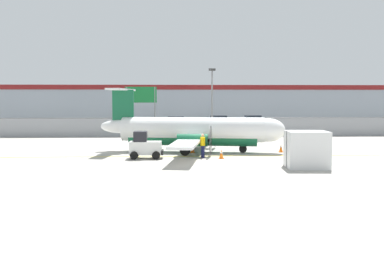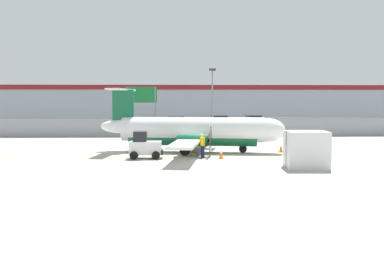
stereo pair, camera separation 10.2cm
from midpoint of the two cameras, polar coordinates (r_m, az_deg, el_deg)
name	(u,v)px [view 2 (the right image)]	position (r m, az deg, el deg)	size (l,w,h in m)	color
ground_plane	(212,156)	(30.90, 2.82, -3.76)	(140.00, 140.00, 0.01)	#ADA89E
perimeter_fence	(199,126)	(46.68, 1.03, 0.21)	(98.00, 0.10, 2.10)	gray
parking_lot_strip	(194,129)	(58.20, 0.34, -0.10)	(98.00, 17.00, 0.12)	#38383A
background_building	(189,104)	(76.54, -0.33, 3.25)	(91.00, 8.10, 6.50)	#A8B2BC
commuter_airplane	(196,131)	(33.08, 0.60, -0.46)	(14.45, 16.05, 4.92)	white
baggage_tug	(145,146)	(29.80, -6.23, -2.41)	(2.34, 1.40, 1.88)	silver
ground_crew_worker	(203,144)	(29.92, 1.52, -2.17)	(0.45, 0.53, 1.70)	#191E4C
cargo_container	(306,150)	(26.45, 15.12, -2.79)	(2.52, 2.15, 2.20)	silver
traffic_cone_near_left	(192,149)	(32.81, 0.15, -2.76)	(0.36, 0.36, 0.64)	orange
traffic_cone_near_right	(141,147)	(34.42, -6.79, -2.48)	(0.36, 0.36, 0.64)	orange
traffic_cone_far_left	(281,148)	(33.85, 11.86, -2.64)	(0.36, 0.36, 0.64)	orange
traffic_cone_far_right	(221,154)	(29.60, 4.00, -3.50)	(0.36, 0.36, 0.64)	orange
parked_car_0	(82,125)	(54.97, -14.35, 0.41)	(4.29, 2.20, 1.58)	#19662D
parked_car_1	(124,125)	(53.86, -8.95, 0.42)	(4.33, 2.29, 1.58)	silver
parked_car_2	(177,122)	(59.50, -1.95, 0.79)	(4.21, 2.02, 1.58)	navy
parked_car_3	(218,121)	(62.47, 3.59, 0.93)	(4.35, 2.33, 1.58)	silver
parked_car_4	(254,121)	(63.88, 8.35, 0.96)	(4.30, 2.20, 1.58)	silver
parked_car_5	(310,125)	(54.98, 15.54, 0.39)	(4.37, 2.40, 1.58)	gray
apron_light_pole	(212,97)	(44.63, 2.79, 4.13)	(0.70, 0.30, 7.27)	slate
highway_sign	(141,99)	(48.99, -6.73, 3.89)	(3.60, 0.14, 5.50)	slate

